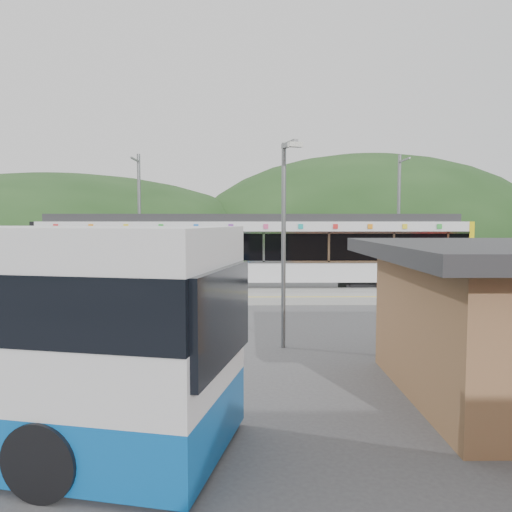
{
  "coord_description": "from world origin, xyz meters",
  "views": [
    {
      "loc": [
        -1.04,
        -18.36,
        3.42
      ],
      "look_at": [
        -0.81,
        1.0,
        2.06
      ],
      "focal_mm": 35.0,
      "sensor_mm": 36.0,
      "label": 1
    }
  ],
  "objects": [
    {
      "name": "catenary_mast_west",
      "position": [
        -7.0,
        8.56,
        3.65
      ],
      "size": [
        0.18,
        1.8,
        7.0
      ],
      "color": "slate",
      "rests_on": "ground"
    },
    {
      "name": "catenary_mast_east",
      "position": [
        7.0,
        8.56,
        3.65
      ],
      "size": [
        0.18,
        1.8,
        7.0
      ],
      "color": "slate",
      "rests_on": "ground"
    },
    {
      "name": "platform",
      "position": [
        0.0,
        3.3,
        0.15
      ],
      "size": [
        26.0,
        3.2,
        0.3
      ],
      "primitive_type": "cube",
      "color": "#9E9E99",
      "rests_on": "ground"
    },
    {
      "name": "hills",
      "position": [
        6.19,
        5.29,
        0.0
      ],
      "size": [
        146.0,
        149.0,
        26.0
      ],
      "color": "#1E3D19",
      "rests_on": "ground"
    },
    {
      "name": "lamp_post",
      "position": [
        -0.15,
        -5.17,
        3.29
      ],
      "size": [
        0.39,
        1.02,
        5.48
      ],
      "rotation": [
        0.0,
        0.0,
        0.28
      ],
      "color": "slate",
      "rests_on": "ground"
    },
    {
      "name": "train",
      "position": [
        -0.9,
        6.0,
        2.06
      ],
      "size": [
        20.44,
        3.01,
        3.74
      ],
      "color": "black",
      "rests_on": "ground"
    },
    {
      "name": "ground",
      "position": [
        0.0,
        0.0,
        0.0
      ],
      "size": [
        120.0,
        120.0,
        0.0
      ],
      "primitive_type": "plane",
      "color": "#4C4C4F",
      "rests_on": "ground"
    },
    {
      "name": "yellow_line",
      "position": [
        0.0,
        2.0,
        0.3
      ],
      "size": [
        26.0,
        0.1,
        0.01
      ],
      "primitive_type": "cube",
      "color": "yellow",
      "rests_on": "platform"
    }
  ]
}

